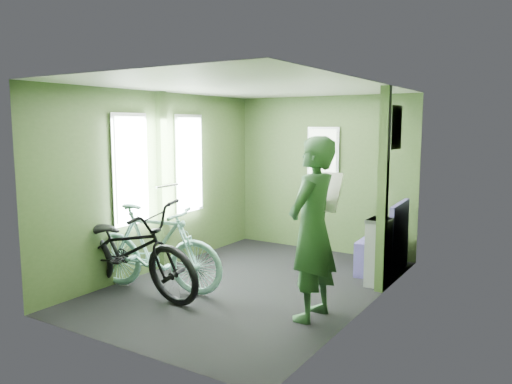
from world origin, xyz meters
TOP-DOWN VIEW (x-y plane):
  - room at (-0.04, 0.04)m, footprint 4.00×4.02m
  - bicycle_black at (-0.98, -1.00)m, footprint 2.05×1.01m
  - bicycle_mint at (-0.82, -0.76)m, footprint 1.75×0.88m
  - passenger at (1.03, -0.53)m, footprint 0.45×0.74m
  - waste_box at (1.26, 0.80)m, footprint 0.23×0.33m
  - bench_seat at (1.14, 1.37)m, footprint 0.54×0.90m

SIDE VIEW (x-z plane):
  - bicycle_black at x=-0.98m, z-range -0.59..0.59m
  - bicycle_mint at x=-0.82m, z-range -0.52..0.52m
  - bench_seat at x=1.14m, z-range -0.19..0.73m
  - waste_box at x=1.26m, z-range 0.00..0.80m
  - passenger at x=1.03m, z-range 0.00..1.78m
  - room at x=-0.04m, z-range 0.28..2.59m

